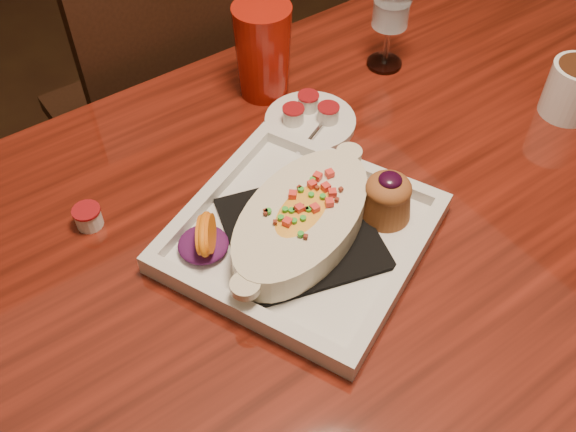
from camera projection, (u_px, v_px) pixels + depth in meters
table at (368, 259)px, 0.94m from camera, size 1.50×0.90×0.75m
chair_far at (173, 113)px, 1.39m from camera, size 0.42×0.42×0.93m
plate at (307, 224)px, 0.82m from camera, size 0.39×0.39×0.08m
coffee_mug at (575, 87)px, 0.98m from camera, size 0.12×0.08×0.09m
goblet at (391, 10)px, 1.02m from camera, size 0.07×0.07×0.15m
saucer at (310, 119)px, 0.99m from camera, size 0.14×0.14×0.10m
creamer_loose at (88, 217)px, 0.85m from camera, size 0.04×0.04×0.03m
red_tumbler at (263, 52)px, 0.99m from camera, size 0.09×0.09×0.15m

